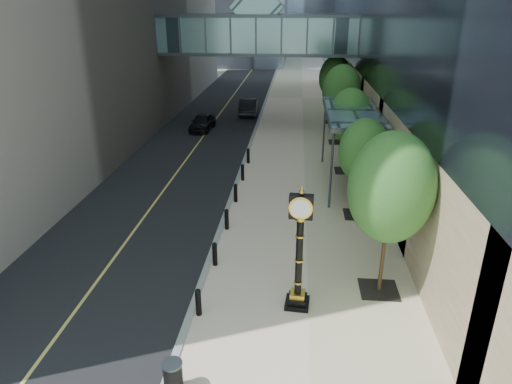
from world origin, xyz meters
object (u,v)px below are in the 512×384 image
pedestrian (365,198)px  car_far (249,106)px  car_near (203,122)px  trash_bin (173,378)px  street_clock (299,258)px

pedestrian → car_far: bearing=-70.0°
pedestrian → car_near: bearing=-54.5°
trash_bin → pedestrian: (6.61, 12.00, 0.37)m
trash_bin → pedestrian: 13.71m
pedestrian → car_far: size_ratio=0.35×
street_clock → trash_bin: (-3.31, -4.12, -1.44)m
car_near → street_clock: bearing=-67.4°
car_near → trash_bin: bearing=-76.5°
car_near → car_far: car_far is taller
street_clock → trash_bin: bearing=-124.0°
trash_bin → car_near: size_ratio=0.23×
street_clock → pedestrian: (3.31, 7.88, -1.07)m
trash_bin → car_far: size_ratio=0.19×
street_clock → pedestrian: size_ratio=2.66×
street_clock → trash_bin: 5.48m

